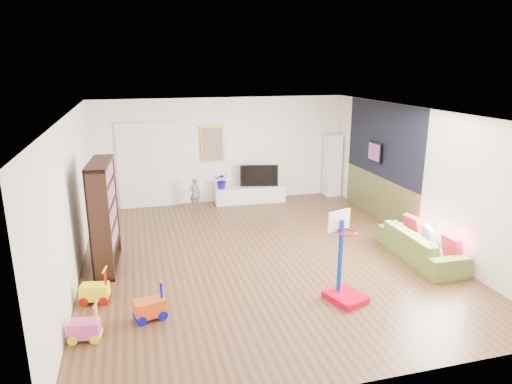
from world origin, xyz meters
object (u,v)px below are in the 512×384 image
object	(u,v)px
sofa	(421,245)
basketball_hoop	(348,258)
bookshelf	(104,216)
media_console	(250,194)

from	to	relation	value
sofa	basketball_hoop	world-z (taller)	basketball_hoop
bookshelf	sofa	distance (m)	5.76
bookshelf	sofa	world-z (taller)	bookshelf
bookshelf	basketball_hoop	distance (m)	4.22
media_console	bookshelf	size ratio (longest dim) A/B	0.95
media_console	basketball_hoop	world-z (taller)	basketball_hoop
sofa	basketball_hoop	distance (m)	2.31
sofa	basketball_hoop	bearing A→B (deg)	118.54
bookshelf	basketball_hoop	size ratio (longest dim) A/B	1.37
bookshelf	sofa	bearing A→B (deg)	-8.16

